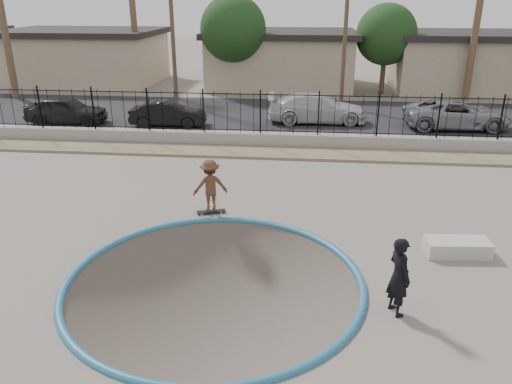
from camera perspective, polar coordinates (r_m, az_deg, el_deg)
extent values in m
cube|color=#6F675C|center=(24.12, 0.86, 3.86)|extent=(120.00, 120.00, 2.20)
torus|color=#286583|center=(11.86, -4.77, -10.20)|extent=(7.04, 7.04, 0.20)
cube|color=#8F7C5D|center=(21.12, 0.20, 4.55)|extent=(42.00, 1.60, 0.11)
cube|color=gray|center=(22.10, 0.49, 5.99)|extent=(42.00, 0.45, 0.60)
cube|color=black|center=(21.99, 0.49, 7.04)|extent=(40.00, 0.04, 0.03)
cube|color=black|center=(21.65, 0.51, 11.09)|extent=(40.00, 0.04, 0.04)
cube|color=black|center=(28.65, 1.77, 9.01)|extent=(90.00, 8.00, 0.04)
cube|color=tan|center=(41.32, -19.05, 14.19)|extent=(11.00, 8.00, 3.50)
cube|color=black|center=(41.15, -19.39, 16.87)|extent=(11.60, 8.60, 0.40)
cube|color=tan|center=(37.72, 2.90, 14.70)|extent=(10.00, 8.00, 3.50)
cube|color=black|center=(37.53, 2.96, 17.65)|extent=(10.60, 8.60, 0.40)
cube|color=tan|center=(39.53, 24.20, 13.22)|extent=(12.00, 8.00, 3.50)
cube|color=black|center=(39.36, 24.64, 16.01)|extent=(12.60, 8.60, 0.40)
cylinder|color=brown|center=(36.28, -27.15, 18.19)|extent=(0.44, 0.44, 11.00)
cylinder|color=brown|center=(36.94, -13.78, 18.28)|extent=(0.44, 0.44, 9.00)
cylinder|color=brown|center=(34.41, 23.99, 17.76)|extent=(0.44, 0.44, 10.00)
cylinder|color=#473323|center=(30.99, -9.55, 18.07)|extent=(0.24, 0.24, 9.00)
cylinder|color=#473323|center=(30.00, 10.24, 18.40)|extent=(0.24, 0.24, 9.50)
cylinder|color=#473323|center=(34.59, -2.55, 13.66)|extent=(0.34, 0.34, 3.00)
sphere|color=#143311|center=(34.32, -2.63, 18.13)|extent=(4.32, 4.32, 4.32)
cylinder|color=#473323|center=(35.59, 14.29, 13.06)|extent=(0.34, 0.34, 2.75)
sphere|color=#143311|center=(35.33, 14.67, 17.02)|extent=(3.96, 3.96, 3.96)
imported|color=brown|center=(15.06, -5.24, 0.38)|extent=(1.19, 0.91, 1.62)
cube|color=black|center=(15.34, -5.15, -2.21)|extent=(0.90, 0.47, 0.02)
cylinder|color=silver|center=(15.26, -6.21, -2.55)|extent=(0.06, 0.05, 0.06)
cylinder|color=silver|center=(15.41, -6.27, -2.30)|extent=(0.06, 0.05, 0.06)
cylinder|color=silver|center=(15.31, -4.01, -2.38)|extent=(0.06, 0.05, 0.06)
cylinder|color=silver|center=(15.46, -4.09, -2.14)|extent=(0.06, 0.05, 0.06)
imported|color=black|center=(10.76, 16.01, -9.25)|extent=(0.64, 0.75, 1.73)
cube|color=#B1AD9D|center=(13.88, 21.98, -5.88)|extent=(1.65, 0.83, 0.40)
imported|color=black|center=(27.80, -20.86, 8.75)|extent=(4.16, 1.85, 1.39)
imported|color=black|center=(25.88, -10.02, 8.79)|extent=(3.85, 1.56, 1.24)
imported|color=silver|center=(26.46, 7.02, 9.50)|extent=(5.24, 2.37, 1.49)
imported|color=gray|center=(26.92, 21.96, 8.25)|extent=(5.18, 2.52, 1.42)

